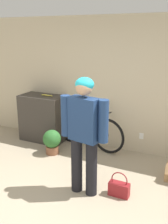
% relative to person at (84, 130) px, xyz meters
% --- Properties ---
extents(ground_plane, '(14.00, 14.00, 0.00)m').
position_rel_person_xyz_m(ground_plane, '(-0.13, -0.80, -0.98)').
color(ground_plane, tan).
extents(wall_back, '(8.00, 0.07, 2.60)m').
position_rel_person_xyz_m(wall_back, '(-0.13, 1.72, 0.32)').
color(wall_back, beige).
rests_on(wall_back, ground_plane).
extents(side_shelf, '(0.95, 0.51, 1.00)m').
position_rel_person_xyz_m(side_shelf, '(-1.68, 1.41, -0.48)').
color(side_shelf, '#38332D').
rests_on(side_shelf, ground_plane).
extents(person, '(0.71, 0.26, 1.71)m').
position_rel_person_xyz_m(person, '(0.00, 0.00, 0.00)').
color(person, black).
rests_on(person, ground_plane).
extents(bicycle, '(1.65, 0.46, 0.78)m').
position_rel_person_xyz_m(bicycle, '(-0.63, 1.47, -0.61)').
color(bicycle, black).
rests_on(bicycle, ground_plane).
extents(banana, '(0.29, 0.08, 0.03)m').
position_rel_person_xyz_m(banana, '(-1.55, 1.42, 0.03)').
color(banana, '#EAD64C').
rests_on(banana, side_shelf).
extents(handbag, '(0.30, 0.13, 0.38)m').
position_rel_person_xyz_m(handbag, '(0.50, 0.13, -0.86)').
color(handbag, maroon).
rests_on(handbag, ground_plane).
extents(potted_plant, '(0.35, 0.35, 0.48)m').
position_rel_person_xyz_m(potted_plant, '(-1.12, 0.89, -0.72)').
color(potted_plant, brown).
rests_on(potted_plant, ground_plane).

